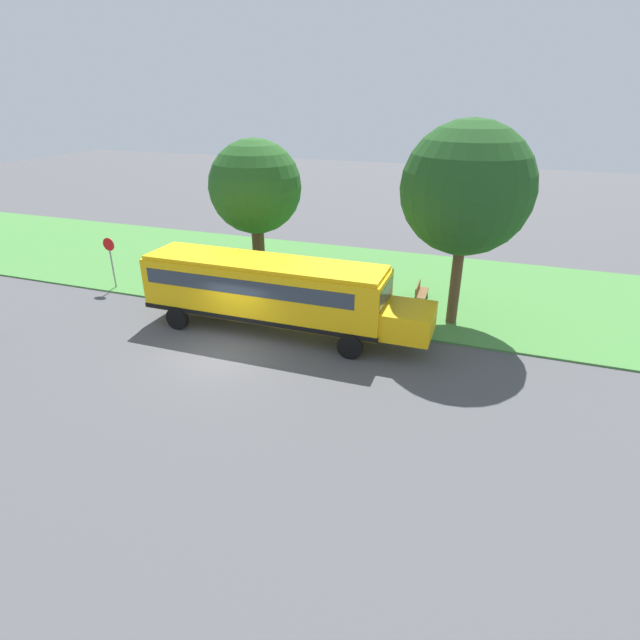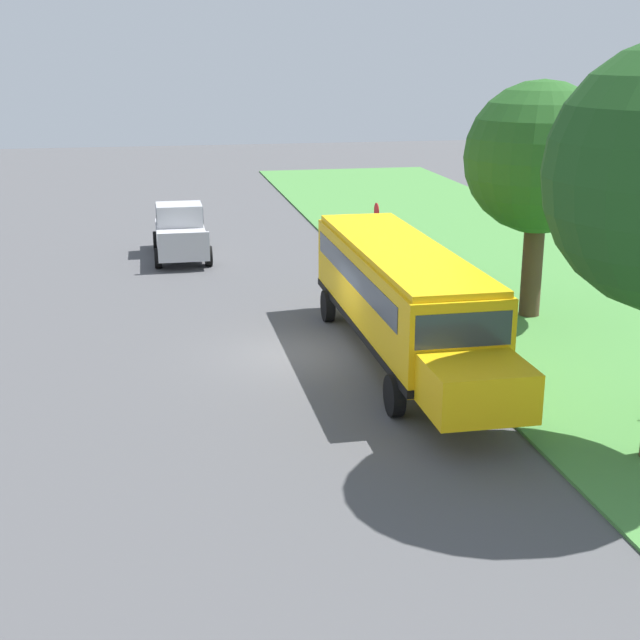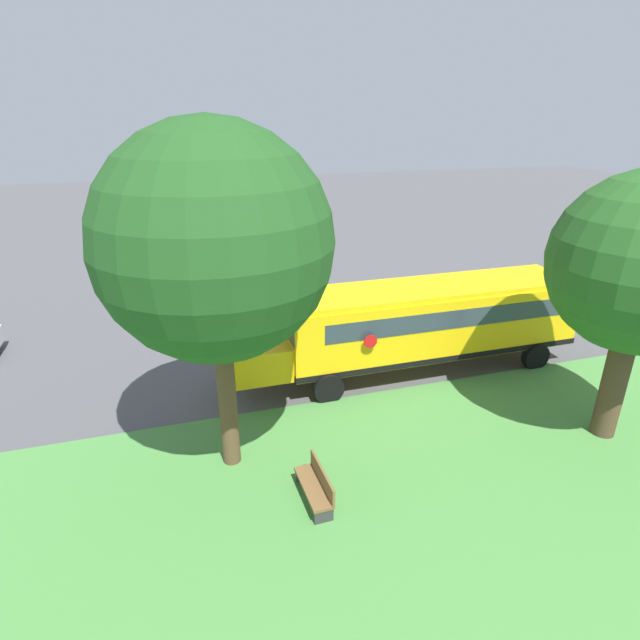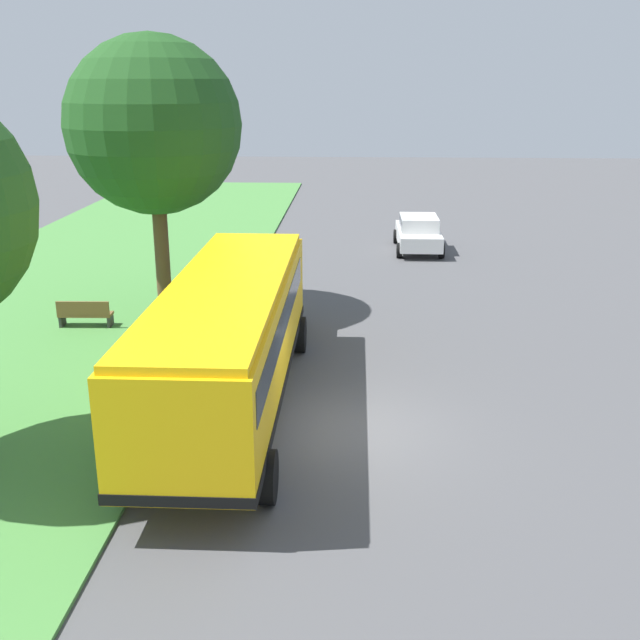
{
  "view_description": "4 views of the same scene",
  "coord_description": "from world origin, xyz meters",
  "px_view_note": "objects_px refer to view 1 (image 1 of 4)",
  "views": [
    {
      "loc": [
        15.11,
        9.56,
        9.54
      ],
      "look_at": [
        -0.39,
        4.03,
        1.97
      ],
      "focal_mm": 28.0,
      "sensor_mm": 36.0,
      "label": 1
    },
    {
      "loc": [
        3.99,
        23.76,
        8.27
      ],
      "look_at": [
        -0.21,
        2.22,
        1.64
      ],
      "focal_mm": 50.0,
      "sensor_mm": 36.0,
      "label": 2
    },
    {
      "loc": [
        -17.21,
        9.16,
        8.6
      ],
      "look_at": [
        -1.0,
        4.26,
        1.61
      ],
      "focal_mm": 28.0,
      "sensor_mm": 36.0,
      "label": 3
    },
    {
      "loc": [
        0.04,
        -14.83,
        7.3
      ],
      "look_at": [
        -0.79,
        2.2,
        1.8
      ],
      "focal_mm": 42.0,
      "sensor_mm": 36.0,
      "label": 4
    }
  ],
  "objects_px": {
    "stop_sign": "(111,257)",
    "park_bench": "(421,293)",
    "school_bus": "(271,289)",
    "trash_bin": "(163,274)",
    "oak_tree_beside_bus": "(254,186)",
    "oak_tree_roadside_mid": "(468,190)"
  },
  "relations": [
    {
      "from": "park_bench",
      "to": "oak_tree_roadside_mid",
      "type": "bearing_deg",
      "value": 40.23
    },
    {
      "from": "school_bus",
      "to": "oak_tree_roadside_mid",
      "type": "distance_m",
      "value": 9.01
    },
    {
      "from": "oak_tree_roadside_mid",
      "to": "oak_tree_beside_bus",
      "type": "bearing_deg",
      "value": -100.67
    },
    {
      "from": "oak_tree_beside_bus",
      "to": "trash_bin",
      "type": "xyz_separation_m",
      "value": [
        1.79,
        -4.94,
        -4.73
      ]
    },
    {
      "from": "oak_tree_beside_bus",
      "to": "oak_tree_roadside_mid",
      "type": "height_order",
      "value": "oak_tree_roadside_mid"
    },
    {
      "from": "oak_tree_beside_bus",
      "to": "stop_sign",
      "type": "xyz_separation_m",
      "value": [
        3.44,
        -6.73,
        -3.44
      ]
    },
    {
      "from": "oak_tree_beside_bus",
      "to": "stop_sign",
      "type": "height_order",
      "value": "oak_tree_beside_bus"
    },
    {
      "from": "school_bus",
      "to": "oak_tree_beside_bus",
      "type": "height_order",
      "value": "oak_tree_beside_bus"
    },
    {
      "from": "oak_tree_roadside_mid",
      "to": "school_bus",
      "type": "bearing_deg",
      "value": -65.77
    },
    {
      "from": "park_bench",
      "to": "trash_bin",
      "type": "relative_size",
      "value": 1.8
    },
    {
      "from": "oak_tree_beside_bus",
      "to": "stop_sign",
      "type": "relative_size",
      "value": 2.73
    },
    {
      "from": "school_bus",
      "to": "park_bench",
      "type": "distance_m",
      "value": 7.92
    },
    {
      "from": "stop_sign",
      "to": "trash_bin",
      "type": "xyz_separation_m",
      "value": [
        -1.65,
        1.79,
        -1.29
      ]
    },
    {
      "from": "school_bus",
      "to": "stop_sign",
      "type": "height_order",
      "value": "school_bus"
    },
    {
      "from": "park_bench",
      "to": "stop_sign",
      "type": "bearing_deg",
      "value": -76.99
    },
    {
      "from": "school_bus",
      "to": "park_bench",
      "type": "bearing_deg",
      "value": 134.47
    },
    {
      "from": "park_bench",
      "to": "trash_bin",
      "type": "height_order",
      "value": "park_bench"
    },
    {
      "from": "school_bus",
      "to": "park_bench",
      "type": "height_order",
      "value": "school_bus"
    },
    {
      "from": "stop_sign",
      "to": "trash_bin",
      "type": "height_order",
      "value": "stop_sign"
    },
    {
      "from": "stop_sign",
      "to": "park_bench",
      "type": "relative_size",
      "value": 1.7
    },
    {
      "from": "oak_tree_beside_bus",
      "to": "stop_sign",
      "type": "bearing_deg",
      "value": -62.93
    },
    {
      "from": "oak_tree_roadside_mid",
      "to": "trash_bin",
      "type": "bearing_deg",
      "value": -90.75
    }
  ]
}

